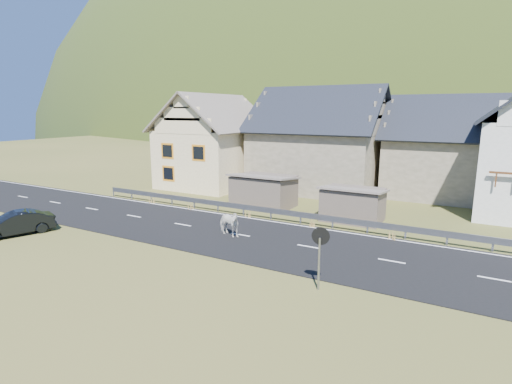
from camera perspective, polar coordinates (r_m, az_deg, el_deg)
The scene contains 14 objects.
ground at distance 21.97m, azimuth -2.26°, elevation -6.22°, with size 160.00×160.00×0.00m, color #3B441C.
road at distance 21.96m, azimuth -2.26°, elevation -6.17°, with size 60.00×7.00×0.04m, color black.
lane_markings at distance 21.95m, azimuth -2.26°, elevation -6.11°, with size 60.00×6.60×0.01m, color silver.
guardrail at distance 24.90m, azimuth 2.14°, elevation -2.71°, with size 28.10×0.09×0.75m.
shed_left at distance 28.12m, azimuth 1.12°, elevation 0.09°, with size 4.30×3.30×2.40m, color #6A5A4D.
shed_right at distance 25.34m, azimuth 13.67°, elevation -1.77°, with size 3.80×2.90×2.20m, color #6A5A4D.
house_cream at distance 36.51m, azimuth -5.99°, elevation 7.85°, with size 7.80×9.80×8.30m.
house_stone_a at distance 34.99m, azimuth 9.23°, elevation 8.06°, with size 10.80×9.80×8.90m.
house_stone_b at distance 34.98m, azimuth 26.05°, elevation 6.38°, with size 9.80×8.80×8.10m.
mountain at distance 199.72m, azimuth 27.14°, elevation 2.67°, with size 440.00×280.00×260.00m, color #293813.
conifer_patch at distance 143.83m, azimuth 1.84°, elevation 11.35°, with size 76.00×50.00×28.00m, color black.
horse at distance 21.62m, azimuth -4.00°, elevation -4.41°, with size 1.72×0.78×1.45m, color silver.
car at distance 25.55m, azimuth -31.17°, elevation -3.88°, with size 1.35×3.88×1.28m, color black.
traffic_mirror at distance 15.24m, azimuth 9.17°, elevation -7.38°, with size 0.68×0.23×2.46m.
Camera 1 is at (10.91, -17.84, 6.74)m, focal length 28.00 mm.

